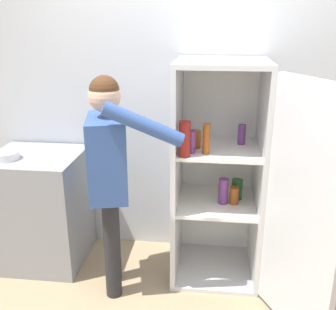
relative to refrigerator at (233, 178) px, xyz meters
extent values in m
cube|color=silver|center=(-0.35, 0.46, 0.44)|extent=(7.00, 0.06, 2.55)
cube|color=silver|center=(-0.11, 0.08, -0.82)|extent=(0.65, 0.65, 0.04)
cube|color=silver|center=(-0.11, 0.08, 0.82)|extent=(0.65, 0.65, 0.04)
cube|color=white|center=(-0.11, 0.39, 0.00)|extent=(0.65, 0.03, 1.60)
cube|color=silver|center=(-0.42, 0.08, 0.00)|extent=(0.04, 0.65, 1.60)
cube|color=silver|center=(0.20, 0.08, 0.00)|extent=(0.03, 0.65, 1.60)
cube|color=white|center=(-0.11, 0.08, -0.24)|extent=(0.58, 0.58, 0.02)
cube|color=white|center=(-0.11, 0.08, 0.20)|extent=(0.58, 0.58, 0.02)
cube|color=silver|center=(0.39, -0.52, 0.00)|extent=(0.34, 0.60, 1.60)
cylinder|color=#723884|center=(-0.31, -0.07, 0.29)|extent=(0.06, 0.06, 0.16)
cylinder|color=#9E4C19|center=(-0.28, 0.05, 0.27)|extent=(0.09, 0.09, 0.13)
cylinder|color=#723884|center=(-0.06, 0.04, -0.13)|extent=(0.07, 0.07, 0.20)
cylinder|color=#9E4C19|center=(-0.20, -0.08, 0.31)|extent=(0.05, 0.05, 0.21)
cylinder|color=#9E4C19|center=(0.02, 0.05, -0.16)|extent=(0.07, 0.07, 0.13)
cylinder|color=#1E5123|center=(0.04, 0.14, -0.15)|extent=(0.08, 0.08, 0.16)
cylinder|color=maroon|center=(-0.35, -0.16, 0.33)|extent=(0.08, 0.08, 0.25)
cylinder|color=#723884|center=(0.06, 0.17, 0.29)|extent=(0.06, 0.06, 0.15)
cylinder|color=#262628|center=(-0.88, -0.14, -0.45)|extent=(0.12, 0.12, 0.78)
cylinder|color=#262628|center=(-0.84, -0.32, -0.45)|extent=(0.12, 0.12, 0.78)
cube|color=#335193|center=(-0.86, -0.23, 0.21)|extent=(0.35, 0.50, 0.55)
sphere|color=#DBAD89|center=(-0.86, -0.23, 0.63)|extent=(0.21, 0.21, 0.21)
sphere|color=#4C2D19|center=(-0.86, -0.23, 0.66)|extent=(0.20, 0.20, 0.20)
cylinder|color=#335193|center=(-0.92, 0.02, 0.18)|extent=(0.09, 0.09, 0.52)
cylinder|color=#335193|center=(-0.58, -0.42, 0.49)|extent=(0.51, 0.21, 0.30)
cube|color=gray|center=(-1.55, 0.09, -0.38)|extent=(0.71, 0.65, 0.93)
cylinder|color=white|center=(-1.71, -0.03, 0.12)|extent=(0.19, 0.19, 0.06)
camera|label=1|loc=(-0.16, -2.68, 1.09)|focal=42.00mm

